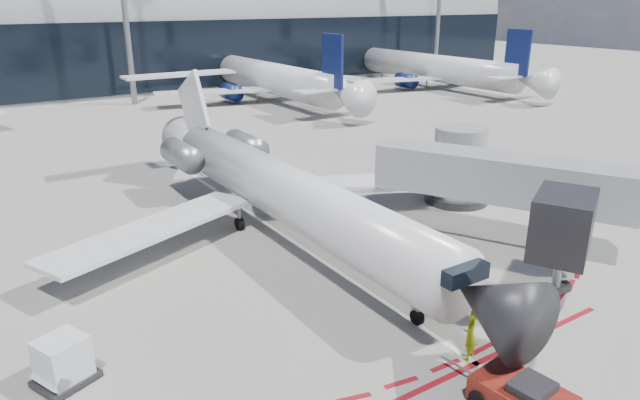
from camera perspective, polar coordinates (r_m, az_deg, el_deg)
ground at (r=29.47m, az=-1.40°, el=-5.08°), size 260.00×260.00×0.00m
apron_centerline at (r=31.05m, az=-3.35°, el=-3.78°), size 0.25×40.00×0.01m
apron_stop_bar at (r=21.80m, az=15.33°, el=-15.50°), size 14.00×0.25×0.01m
terminal_building at (r=89.00m, az=-24.92°, el=15.39°), size 150.00×24.15×24.00m
jet_bridge at (r=32.33m, az=16.42°, el=2.06°), size 10.03×15.20×4.90m
regional_jet at (r=30.94m, az=-4.33°, el=1.28°), size 25.33×31.24×7.82m
pushback_tug at (r=19.85m, az=19.60°, el=-18.06°), size 2.25×4.69×1.20m
ramp_worker at (r=21.51m, az=14.83°, el=-12.87°), size 0.84×0.71×1.96m
uld_container at (r=21.52m, az=-24.30°, el=-14.51°), size 2.26×2.12×1.70m
safety_cone_right at (r=25.32m, az=17.73°, el=-9.75°), size 0.41×0.41×0.57m
bg_airliner_2 at (r=73.92m, az=-5.31°, el=14.21°), size 34.11×36.12×11.04m
bg_airliner_3 at (r=85.98m, az=11.44°, el=14.60°), size 33.65×35.63×10.89m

